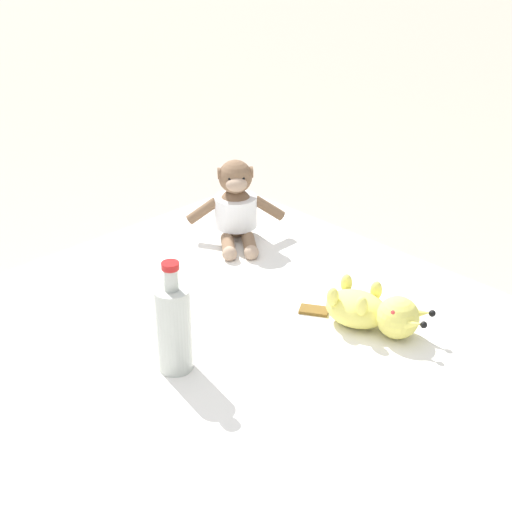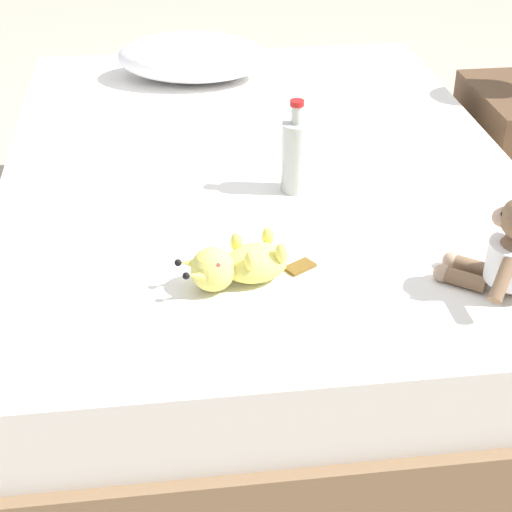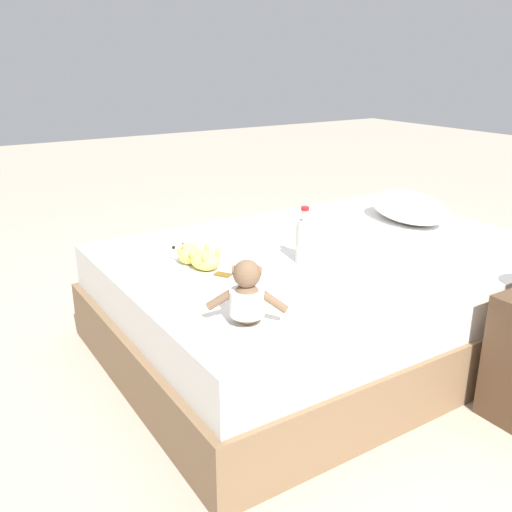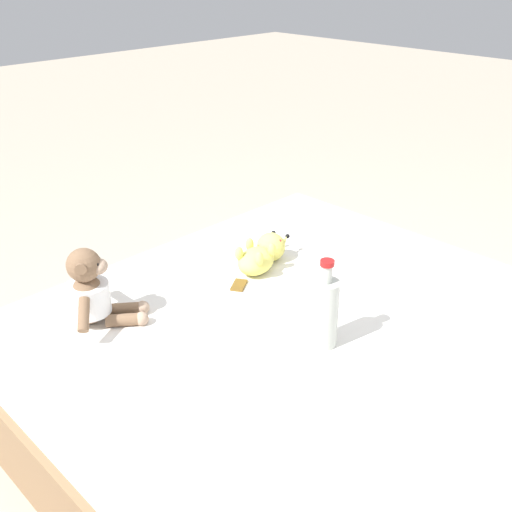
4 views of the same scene
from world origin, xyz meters
The scene contains 5 objects.
ground_plane centered at (0.00, 0.00, 0.00)m, with size 16.00×16.00×0.00m, color #B7A893.
bed centered at (0.00, 0.00, 0.24)m, with size 1.51×2.08×0.49m.
plush_monkey centered at (0.45, -0.74, 0.58)m, with size 0.25×0.26×0.24m.
plush_yellow_creature centered at (-0.13, -0.63, 0.53)m, with size 0.33×0.16×0.10m.
glass_bottle centered at (0.07, -0.21, 0.59)m, with size 0.08×0.08×0.26m.
Camera 4 is at (1.15, 0.61, 1.45)m, focal length 41.80 mm.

